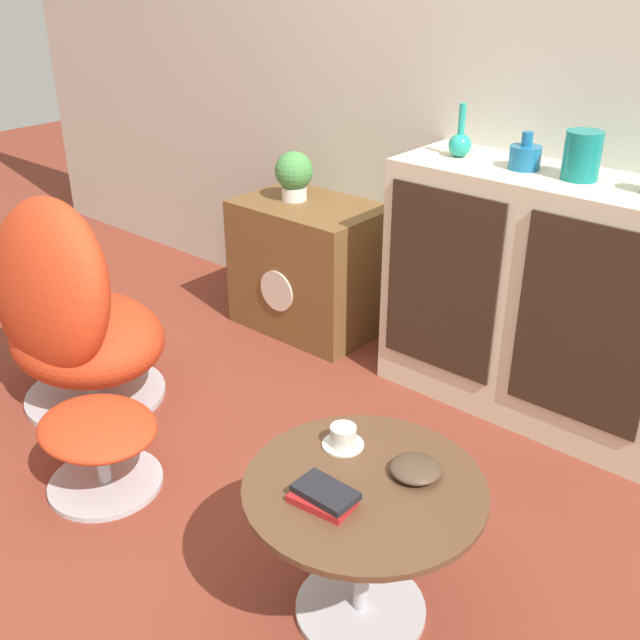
{
  "coord_description": "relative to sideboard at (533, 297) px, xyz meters",
  "views": [
    {
      "loc": [
        1.39,
        -1.35,
        1.68
      ],
      "look_at": [
        -0.07,
        0.36,
        0.55
      ],
      "focal_mm": 42.0,
      "sensor_mm": 36.0,
      "label": 1
    }
  ],
  "objects": [
    {
      "name": "ground_plane",
      "position": [
        -0.33,
        -1.15,
        -0.48
      ],
      "size": [
        12.0,
        12.0,
        0.0
      ],
      "primitive_type": "plane",
      "color": "brown"
    },
    {
      "name": "wall_back",
      "position": [
        -0.33,
        0.24,
        0.82
      ],
      "size": [
        6.4,
        0.06,
        2.6
      ],
      "color": "beige",
      "rests_on": "ground_plane"
    },
    {
      "name": "sideboard",
      "position": [
        0.0,
        0.0,
        0.0
      ],
      "size": [
        1.13,
        0.43,
        0.96
      ],
      "color": "beige",
      "rests_on": "ground_plane"
    },
    {
      "name": "tv_console",
      "position": [
        -1.12,
        -0.02,
        -0.17
      ],
      "size": [
        0.67,
        0.47,
        0.62
      ],
      "color": "brown",
      "rests_on": "ground_plane"
    },
    {
      "name": "egg_chair",
      "position": [
        -1.36,
        -1.16,
        -0.08
      ],
      "size": [
        0.68,
        0.62,
        0.9
      ],
      "color": "#B7B7BC",
      "rests_on": "ground_plane"
    },
    {
      "name": "ottoman",
      "position": [
        -0.84,
        -1.41,
        -0.28
      ],
      "size": [
        0.44,
        0.39,
        0.28
      ],
      "color": "#B7B7BC",
      "rests_on": "ground_plane"
    },
    {
      "name": "coffee_table",
      "position": [
        0.17,
        -1.27,
        -0.16
      ],
      "size": [
        0.63,
        0.63,
        0.45
      ],
      "color": "#B7B7BC",
      "rests_on": "ground_plane"
    },
    {
      "name": "vase_leftmost",
      "position": [
        -0.37,
        0.0,
        0.53
      ],
      "size": [
        0.09,
        0.09,
        0.2
      ],
      "color": "teal",
      "rests_on": "sideboard"
    },
    {
      "name": "vase_inner_left",
      "position": [
        -0.1,
        0.0,
        0.52
      ],
      "size": [
        0.11,
        0.11,
        0.13
      ],
      "color": "#196699",
      "rests_on": "sideboard"
    },
    {
      "name": "vase_inner_right",
      "position": [
        0.1,
        0.0,
        0.56
      ],
      "size": [
        0.13,
        0.13,
        0.17
      ],
      "color": "#147A75",
      "rests_on": "sideboard"
    },
    {
      "name": "potted_plant",
      "position": [
        -1.21,
        -0.02,
        0.26
      ],
      "size": [
        0.18,
        0.18,
        0.23
      ],
      "color": "silver",
      "rests_on": "tv_console"
    },
    {
      "name": "teacup",
      "position": [
        0.02,
        -1.18,
        -0.01
      ],
      "size": [
        0.12,
        0.12,
        0.06
      ],
      "color": "silver",
      "rests_on": "coffee_table"
    },
    {
      "name": "book_stack",
      "position": [
        0.13,
        -1.39,
        -0.01
      ],
      "size": [
        0.17,
        0.11,
        0.04
      ],
      "color": "red",
      "rests_on": "coffee_table"
    },
    {
      "name": "bowl",
      "position": [
        0.24,
        -1.15,
        -0.01
      ],
      "size": [
        0.13,
        0.13,
        0.04
      ],
      "color": "#4C3828",
      "rests_on": "coffee_table"
    }
  ]
}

